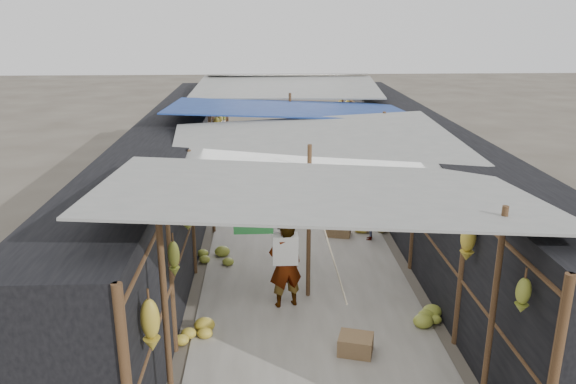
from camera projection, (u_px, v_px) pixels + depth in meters
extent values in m
cube|color=#9E998E|center=(295.00, 222.00, 12.74)|extent=(3.60, 16.00, 0.02)
cube|color=black|center=(173.00, 175.00, 12.27)|extent=(1.40, 15.00, 2.30)
cube|color=black|center=(416.00, 172.00, 12.51)|extent=(1.40, 15.00, 2.30)
cube|color=olive|center=(339.00, 229.00, 11.93)|extent=(0.58, 0.51, 0.30)
cube|color=olive|center=(356.00, 345.00, 7.76)|extent=(0.55, 0.49, 0.28)
cube|color=olive|center=(273.00, 160.00, 17.63)|extent=(0.57, 0.52, 0.29)
cylinder|color=black|center=(357.00, 211.00, 13.26)|extent=(0.53, 0.53, 0.16)
imported|color=white|center=(285.00, 264.00, 8.87)|extent=(0.62, 0.49, 1.48)
imported|color=navy|center=(302.00, 193.00, 12.36)|extent=(0.76, 0.61, 1.50)
imported|color=#504B45|center=(369.00, 220.00, 11.63)|extent=(0.47, 0.64, 0.89)
cylinder|color=brown|center=(166.00, 324.00, 6.08)|extent=(0.07, 0.07, 2.60)
cylinder|color=brown|center=(492.00, 316.00, 6.24)|extent=(0.07, 0.07, 2.60)
cylinder|color=brown|center=(309.00, 224.00, 9.01)|extent=(0.07, 0.07, 2.60)
cylinder|color=brown|center=(212.00, 175.00, 11.79)|extent=(0.07, 0.07, 2.60)
cylinder|color=brown|center=(381.00, 172.00, 11.95)|extent=(0.07, 0.07, 2.60)
cylinder|color=brown|center=(290.00, 143.00, 14.73)|extent=(0.07, 0.07, 2.60)
cylinder|color=brown|center=(228.00, 122.00, 17.50)|extent=(0.07, 0.07, 2.60)
cylinder|color=brown|center=(342.00, 121.00, 17.67)|extent=(0.07, 0.07, 2.60)
cube|color=gray|center=(324.00, 189.00, 6.75)|extent=(5.21, 3.19, 0.52)
cube|color=gray|center=(315.00, 143.00, 9.85)|extent=(5.23, 3.73, 0.50)
cube|color=navy|center=(289.00, 108.00, 12.95)|extent=(5.40, 3.60, 0.41)
cube|color=gray|center=(287.00, 86.00, 16.07)|extent=(5.37, 3.66, 0.27)
cube|color=gray|center=(287.00, 74.00, 18.33)|extent=(5.00, 1.99, 0.24)
cylinder|color=brown|center=(203.00, 135.00, 12.03)|extent=(0.06, 15.00, 0.06)
cylinder|color=brown|center=(387.00, 133.00, 12.21)|extent=(0.06, 15.00, 0.06)
cylinder|color=gray|center=(296.00, 134.00, 12.12)|extent=(0.02, 15.00, 0.02)
cube|color=#267334|center=(253.00, 212.00, 8.35)|extent=(0.60, 0.03, 0.70)
cube|color=maroon|center=(328.00, 151.00, 11.86)|extent=(0.50, 0.03, 0.60)
cube|color=navy|center=(293.00, 143.00, 12.64)|extent=(0.70, 0.03, 0.60)
cube|color=white|center=(315.00, 121.00, 15.18)|extent=(0.60, 0.03, 0.55)
ellipsoid|color=gold|center=(151.00, 325.00, 5.64)|extent=(0.19, 0.16, 0.60)
ellipsoid|color=olive|center=(174.00, 259.00, 7.16)|extent=(0.15, 0.13, 0.49)
ellipsoid|color=olive|center=(187.00, 217.00, 8.50)|extent=(0.19, 0.16, 0.41)
ellipsoid|color=olive|center=(196.00, 197.00, 9.66)|extent=(0.19, 0.16, 0.52)
ellipsoid|color=gold|center=(205.00, 169.00, 11.19)|extent=(0.18, 0.15, 0.52)
ellipsoid|color=gold|center=(212.00, 151.00, 12.95)|extent=(0.19, 0.16, 0.57)
ellipsoid|color=gold|center=(217.00, 126.00, 14.26)|extent=(0.16, 0.13, 0.45)
ellipsoid|color=gold|center=(220.00, 120.00, 15.43)|extent=(0.14, 0.12, 0.37)
ellipsoid|color=olive|center=(224.00, 115.00, 16.98)|extent=(0.15, 0.13, 0.40)
ellipsoid|color=olive|center=(227.00, 106.00, 18.90)|extent=(0.17, 0.14, 0.47)
ellipsoid|color=olive|center=(523.00, 295.00, 5.66)|extent=(0.16, 0.13, 0.39)
ellipsoid|color=gold|center=(468.00, 242.00, 7.17)|extent=(0.20, 0.17, 0.51)
ellipsoid|color=gold|center=(437.00, 201.00, 8.42)|extent=(0.20, 0.17, 0.38)
ellipsoid|color=gold|center=(412.00, 191.00, 9.83)|extent=(0.16, 0.14, 0.56)
ellipsoid|color=olive|center=(389.00, 160.00, 11.55)|extent=(0.15, 0.13, 0.58)
ellipsoid|color=olive|center=(374.00, 145.00, 13.09)|extent=(0.14, 0.12, 0.43)
ellipsoid|color=olive|center=(362.00, 123.00, 14.60)|extent=(0.20, 0.17, 0.36)
ellipsoid|color=olive|center=(355.00, 117.00, 15.65)|extent=(0.20, 0.17, 0.36)
ellipsoid|color=gold|center=(348.00, 106.00, 17.02)|extent=(0.18, 0.15, 0.36)
ellipsoid|color=gold|center=(341.00, 108.00, 18.46)|extent=(0.20, 0.17, 0.59)
ellipsoid|color=olive|center=(230.00, 171.00, 16.43)|extent=(0.51, 0.43, 0.25)
ellipsoid|color=gold|center=(198.00, 331.00, 8.14)|extent=(0.50, 0.42, 0.25)
ellipsoid|color=gold|center=(371.00, 226.00, 12.17)|extent=(0.50, 0.43, 0.25)
ellipsoid|color=olive|center=(338.00, 192.00, 14.59)|extent=(0.45, 0.38, 0.23)
ellipsoid|color=olive|center=(342.00, 167.00, 16.97)|extent=(0.47, 0.40, 0.23)
ellipsoid|color=olive|center=(272.00, 209.00, 13.22)|extent=(0.58, 0.49, 0.29)
ellipsoid|color=olive|center=(241.00, 194.00, 14.36)|extent=(0.55, 0.46, 0.27)
ellipsoid|color=olive|center=(424.00, 317.00, 8.53)|extent=(0.45, 0.39, 0.23)
ellipsoid|color=olive|center=(219.00, 253.00, 10.69)|extent=(0.71, 0.61, 0.36)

